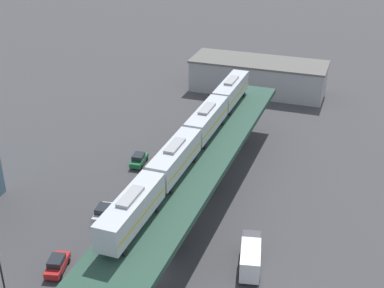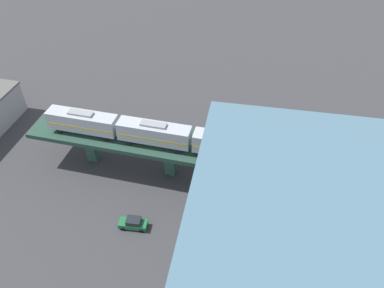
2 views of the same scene
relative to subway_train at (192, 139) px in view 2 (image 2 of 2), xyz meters
name	(u,v)px [view 2 (image 2 of 2)]	position (x,y,z in m)	size (l,w,h in m)	color
ground_plane	(292,194)	(0.29, -17.30, -9.85)	(400.00, 400.00, 0.00)	#38383A
elevated_viaduct	(300,168)	(0.27, -17.47, -3.56)	(14.31, 92.35, 7.31)	#244135
subway_train	(192,139)	(0.00, 0.00, 0.00)	(6.03, 49.88, 4.45)	#ADB2BA
street_car_red	(311,248)	(-10.79, -19.62, -8.91)	(2.53, 4.64, 1.89)	#AD1E1E
street_car_green	(133,223)	(-11.05, 7.23, -8.91)	(2.12, 4.48, 1.89)	#1E6638
street_car_silver	(233,233)	(-10.15, -8.13, -8.91)	(2.21, 4.52, 1.89)	#B7BABF
delivery_truck	(268,143)	(10.94, -12.74, -8.09)	(3.32, 7.46, 3.20)	#333338
street_lamp	(368,258)	(-13.26, -26.16, -5.74)	(0.44, 0.44, 6.94)	black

